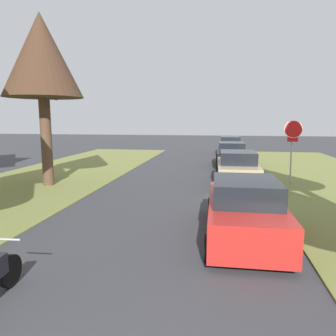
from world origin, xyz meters
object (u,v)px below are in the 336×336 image
(stop_sign_far, at_px, (293,138))
(parked_sedan_tan, at_px, (237,169))
(parked_sedan_black, at_px, (231,155))
(street_tree_left_mid_b, at_px, (41,57))
(parked_sedan_silver, at_px, (230,146))
(parked_sedan_red, at_px, (244,210))

(stop_sign_far, bearing_deg, parked_sedan_tan, -179.13)
(stop_sign_far, height_order, parked_sedan_black, stop_sign_far)
(street_tree_left_mid_b, xyz_separation_m, parked_sedan_black, (8.56, 7.78, -5.03))
(parked_sedan_black, height_order, parked_sedan_silver, same)
(parked_sedan_red, bearing_deg, street_tree_left_mid_b, 148.72)
(parked_sedan_red, bearing_deg, parked_sedan_tan, 88.55)
(parked_sedan_tan, xyz_separation_m, parked_sedan_black, (-0.10, 5.87, 0.00))
(street_tree_left_mid_b, height_order, parked_sedan_black, street_tree_left_mid_b)
(street_tree_left_mid_b, relative_size, parked_sedan_tan, 1.72)
(parked_sedan_tan, bearing_deg, parked_sedan_black, 90.94)
(street_tree_left_mid_b, xyz_separation_m, parked_sedan_silver, (8.69, 14.71, -5.03))
(stop_sign_far, relative_size, parked_sedan_tan, 0.67)
(parked_sedan_tan, relative_size, parked_sedan_black, 1.00)
(parked_sedan_red, relative_size, parked_sedan_tan, 1.00)
(street_tree_left_mid_b, bearing_deg, parked_sedan_silver, 59.43)
(parked_sedan_red, height_order, parked_sedan_tan, same)
(stop_sign_far, relative_size, parked_sedan_silver, 0.67)
(street_tree_left_mid_b, relative_size, parked_sedan_black, 1.72)
(stop_sign_far, bearing_deg, parked_sedan_red, -110.30)
(parked_sedan_red, bearing_deg, stop_sign_far, 69.70)
(street_tree_left_mid_b, relative_size, parked_sedan_silver, 1.72)
(parked_sedan_red, relative_size, parked_sedan_silver, 1.00)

